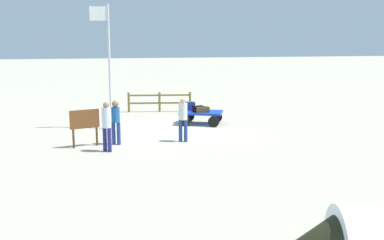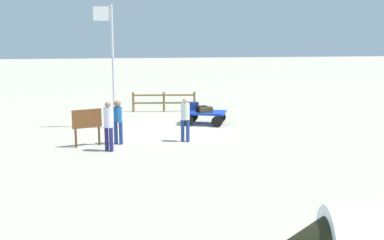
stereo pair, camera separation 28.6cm
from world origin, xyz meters
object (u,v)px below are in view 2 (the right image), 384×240
Objects in this scene: suitcase_olive at (202,109)px; flagpole at (111,58)px; worker_supervisor at (108,123)px; luggage_cart at (204,115)px; signboard at (87,122)px; suitcase_dark at (206,110)px; suitcase_navy at (193,106)px; worker_trailing at (185,116)px; worker_lead at (118,119)px.

suitcase_olive is 0.10× the size of flagpole.
flagpole is (-0.09, -4.04, 2.06)m from worker_supervisor.
signboard reaches higher than luggage_cart.
luggage_cart is 1.23× the size of worker_supervisor.
luggage_cart is 4.87m from flagpole.
worker_supervisor reaches higher than suitcase_dark.
worker_supervisor is 0.33× the size of flagpole.
signboard is (4.96, 3.53, 0.47)m from luggage_cart.
flagpole is at bearing -105.33° from signboard.
suitcase_olive is at bearing -176.08° from flagpole.
suitcase_dark is 0.12× the size of flagpole.
suitcase_navy is 5.99m from signboard.
worker_trailing is (1.35, 3.08, 0.26)m from suitcase_dark.
luggage_cart is 0.31m from suitcase_olive.
flagpole reaches higher than worker_supervisor.
worker_supervisor is at bearing 46.77° from suitcase_olive.
worker_lead is at bearing 94.54° from flagpole.
suitcase_navy is 0.40× the size of signboard.
suitcase_dark is at bearing 125.68° from suitcase_navy.
suitcase_navy reaches higher than suitcase_dark.
worker_lead is 0.31× the size of flagpole.
luggage_cart is 0.41× the size of flagpole.
worker_supervisor is at bearing 46.40° from luggage_cart.
suitcase_navy is (0.49, -0.68, 0.07)m from suitcase_dark.
suitcase_navy is 0.10× the size of flagpole.
worker_lead is at bearing -107.75° from worker_supervisor.
suitcase_olive is 4.62m from flagpole.
suitcase_dark is at bearing 96.24° from luggage_cart.
suitcase_navy is 0.31× the size of worker_supervisor.
suitcase_olive is at bearing -52.68° from suitcase_dark.
worker_trailing reaches higher than signboard.
suitcase_dark is 3.37m from worker_trailing.
worker_trailing is at bearing -179.35° from worker_lead.
signboard is at bearing -47.22° from worker_supervisor.
worker_lead is at bearing 0.65° from worker_trailing.
luggage_cart is 3.45× the size of suitcase_dark.
worker_lead is (3.38, 3.79, 0.17)m from suitcase_navy.
luggage_cart is 0.38m from suitcase_dark.
worker_lead is at bearing -171.64° from signboard.
suitcase_navy is 6.07m from worker_supervisor.
suitcase_dark is at bearing -113.71° from worker_trailing.
suitcase_olive is at bearing 30.07° from luggage_cart.
flagpole is (3.62, 0.76, 2.28)m from suitcase_navy.
suitcase_olive is at bearing -110.26° from worker_trailing.
worker_lead is 1.20× the size of signboard.
worker_trailing is 3.64m from signboard.
worker_supervisor reaches higher than worker_trailing.
suitcase_dark is 0.36× the size of worker_supervisor.
worker_lead is (3.87, 3.11, 0.24)m from suitcase_dark.
suitcase_dark is at bearing -178.87° from flagpole.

